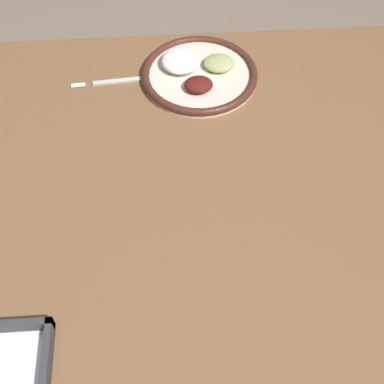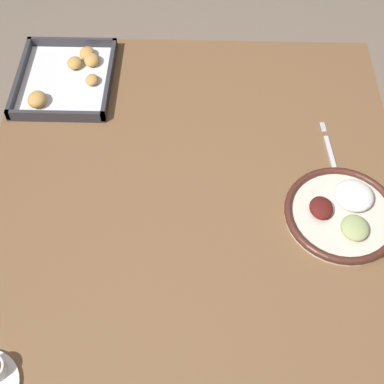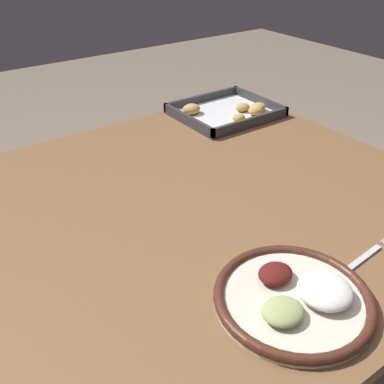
% 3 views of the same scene
% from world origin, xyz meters
% --- Properties ---
extents(dining_table, '(1.21, 1.09, 0.73)m').
position_xyz_m(dining_table, '(0.00, 0.00, 0.64)').
color(dining_table, brown).
rests_on(dining_table, ground_plane).
extents(dinner_plate, '(0.29, 0.29, 0.05)m').
position_xyz_m(dinner_plate, '(-0.06, -0.37, 0.75)').
color(dinner_plate, beige).
rests_on(dinner_plate, dining_table).
extents(fork, '(0.23, 0.03, 0.00)m').
position_xyz_m(fork, '(0.13, -0.37, 0.74)').
color(fork, silver).
rests_on(fork, dining_table).
extents(baking_tray, '(0.33, 0.28, 0.04)m').
position_xyz_m(baking_tray, '(0.40, 0.39, 0.75)').
color(baking_tray, '#333338').
rests_on(baking_tray, dining_table).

